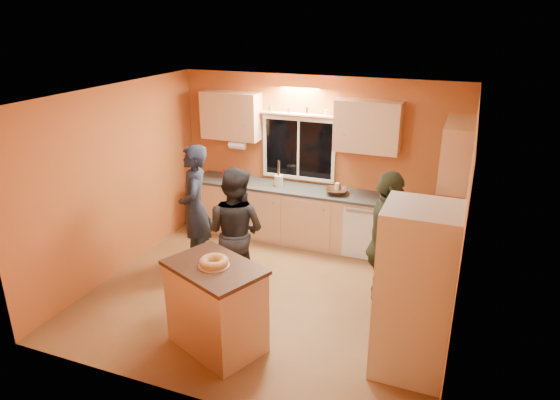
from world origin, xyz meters
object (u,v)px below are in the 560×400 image
at_px(island, 216,306).
at_px(person_center, 235,231).
at_px(person_left, 195,208).
at_px(person_right, 385,247).
at_px(refrigerator, 415,292).

bearing_deg(island, person_center, 128.91).
xyz_separation_m(island, person_left, (-1.15, 1.56, 0.40)).
distance_m(person_center, person_right, 1.89).
relative_size(refrigerator, person_left, 1.00).
bearing_deg(person_right, person_left, 76.18).
relative_size(person_left, person_right, 0.98).
xyz_separation_m(refrigerator, island, (-2.02, -0.39, -0.40)).
relative_size(island, person_right, 0.66).
xyz_separation_m(person_center, person_right, (1.89, 0.10, 0.07)).
distance_m(refrigerator, island, 2.09).
bearing_deg(person_center, person_right, -172.13).
distance_m(person_left, person_center, 0.94).
bearing_deg(person_left, person_right, 56.43).
bearing_deg(person_center, island, 110.41).
xyz_separation_m(person_left, person_right, (2.72, -0.33, 0.02)).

